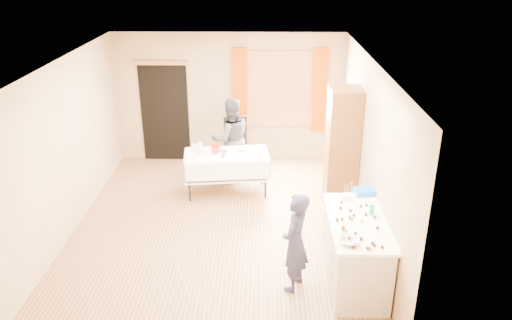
{
  "coord_description": "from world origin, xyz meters",
  "views": [
    {
      "loc": [
        0.71,
        -6.85,
        4.05
      ],
      "look_at": [
        0.59,
        0.0,
        1.14
      ],
      "focal_mm": 35.0,
      "sensor_mm": 36.0,
      "label": 1
    }
  ],
  "objects_px": {
    "party_table": "(227,169)",
    "chair": "(237,156)",
    "girl": "(295,242)",
    "counter": "(355,251)",
    "cabinet": "(342,148)",
    "woman": "(231,139)"
  },
  "relations": [
    {
      "from": "counter",
      "to": "girl",
      "type": "xyz_separation_m",
      "value": [
        -0.79,
        -0.15,
        0.22
      ]
    },
    {
      "from": "party_table",
      "to": "cabinet",
      "type": "bearing_deg",
      "value": -17.74
    },
    {
      "from": "chair",
      "to": "woman",
      "type": "height_order",
      "value": "woman"
    },
    {
      "from": "counter",
      "to": "party_table",
      "type": "relative_size",
      "value": 0.98
    },
    {
      "from": "party_table",
      "to": "woman",
      "type": "relative_size",
      "value": 1.0
    },
    {
      "from": "woman",
      "to": "girl",
      "type": "bearing_deg",
      "value": 89.25
    },
    {
      "from": "cabinet",
      "to": "party_table",
      "type": "bearing_deg",
      "value": 168.52
    },
    {
      "from": "cabinet",
      "to": "woman",
      "type": "xyz_separation_m",
      "value": [
        -1.91,
        1.03,
        -0.24
      ]
    },
    {
      "from": "counter",
      "to": "chair",
      "type": "bearing_deg",
      "value": 116.23
    },
    {
      "from": "counter",
      "to": "girl",
      "type": "relative_size",
      "value": 1.13
    },
    {
      "from": "chair",
      "to": "woman",
      "type": "distance_m",
      "value": 0.53
    },
    {
      "from": "cabinet",
      "to": "woman",
      "type": "height_order",
      "value": "cabinet"
    },
    {
      "from": "cabinet",
      "to": "girl",
      "type": "height_order",
      "value": "cabinet"
    },
    {
      "from": "cabinet",
      "to": "party_table",
      "type": "height_order",
      "value": "cabinet"
    },
    {
      "from": "counter",
      "to": "chair",
      "type": "distance_m",
      "value": 3.87
    },
    {
      "from": "cabinet",
      "to": "counter",
      "type": "bearing_deg",
      "value": -92.62
    },
    {
      "from": "party_table",
      "to": "chair",
      "type": "distance_m",
      "value": 0.91
    },
    {
      "from": "woman",
      "to": "party_table",
      "type": "bearing_deg",
      "value": 68.89
    },
    {
      "from": "cabinet",
      "to": "chair",
      "type": "height_order",
      "value": "cabinet"
    },
    {
      "from": "woman",
      "to": "chair",
      "type": "bearing_deg",
      "value": -128.3
    },
    {
      "from": "chair",
      "to": "girl",
      "type": "bearing_deg",
      "value": -87.81
    },
    {
      "from": "cabinet",
      "to": "chair",
      "type": "bearing_deg",
      "value": 144.63
    }
  ]
}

